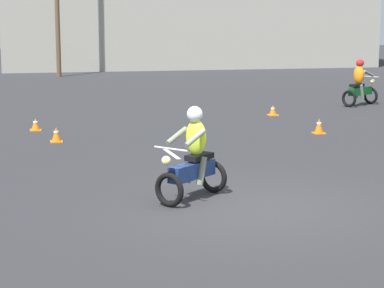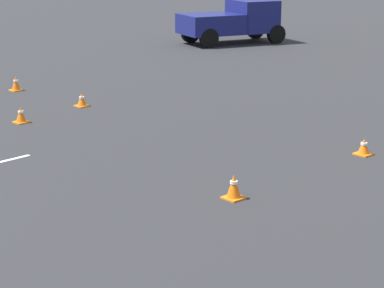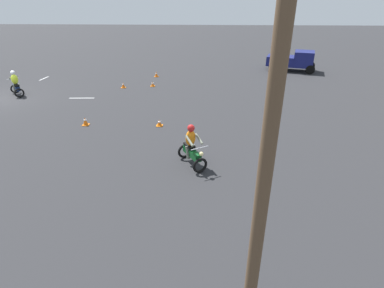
{
  "view_description": "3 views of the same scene",
  "coord_description": "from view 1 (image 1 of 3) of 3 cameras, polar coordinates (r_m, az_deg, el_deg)",
  "views": [
    {
      "loc": [
        -3.58,
        -11.91,
        3.27
      ],
      "look_at": [
        -0.88,
        0.71,
        1.0
      ],
      "focal_mm": 70.0,
      "sensor_mm": 36.0,
      "label": 1
    },
    {
      "loc": [
        12.24,
        -1.27,
        4.17
      ],
      "look_at": [
        3.48,
        6.76,
        0.9
      ],
      "focal_mm": 70.0,
      "sensor_mm": 36.0,
      "label": 2
    },
    {
      "loc": [
        17.97,
        13.31,
        5.86
      ],
      "look_at": [
        7.84,
        12.81,
        0.9
      ],
      "focal_mm": 28.0,
      "sensor_mm": 36.0,
      "label": 3
    }
  ],
  "objects": [
    {
      "name": "traffic_cone_near_left",
      "position": [
        19.45,
        -10.3,
        0.69
      ],
      "size": [
        0.32,
        0.32,
        0.39
      ],
      "color": "orange",
      "rests_on": "ground"
    },
    {
      "name": "ground_plane",
      "position": [
        12.85,
        4.52,
        -4.79
      ],
      "size": [
        120.0,
        120.0,
        0.0
      ],
      "primitive_type": "plane",
      "color": "#28282B"
    },
    {
      "name": "traffic_cone_mid_left",
      "position": [
        21.48,
        -11.83,
        1.45
      ],
      "size": [
        0.32,
        0.32,
        0.35
      ],
      "color": "orange",
      "rests_on": "ground"
    },
    {
      "name": "motorcycle_rider_background",
      "position": [
        27.31,
        12.67,
        4.38
      ],
      "size": [
        1.51,
        1.22,
        1.66
      ],
      "rotation": [
        0.0,
        0.0,
        5.24
      ],
      "color": "black",
      "rests_on": "ground"
    },
    {
      "name": "motorcycle_rider_foreground",
      "position": [
        13.18,
        0.09,
        -1.15
      ],
      "size": [
        1.45,
        1.38,
        1.66
      ],
      "rotation": [
        0.0,
        0.0,
        2.29
      ],
      "color": "black",
      "rests_on": "ground"
    },
    {
      "name": "lane_stripe_n",
      "position": [
        17.7,
        -1.68,
        -0.67
      ],
      "size": [
        0.21,
        1.61,
        0.01
      ],
      "primitive_type": "cube",
      "rotation": [
        0.0,
        0.0,
        3.21
      ],
      "color": "silver",
      "rests_on": "ground"
    },
    {
      "name": "traffic_cone_far_right",
      "position": [
        20.77,
        9.65,
        1.34
      ],
      "size": [
        0.32,
        0.32,
        0.42
      ],
      "color": "orange",
      "rests_on": "ground"
    },
    {
      "name": "traffic_cone_mid_center",
      "position": [
        24.28,
        6.18,
        2.55
      ],
      "size": [
        0.32,
        0.32,
        0.33
      ],
      "color": "orange",
      "rests_on": "ground"
    }
  ]
}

